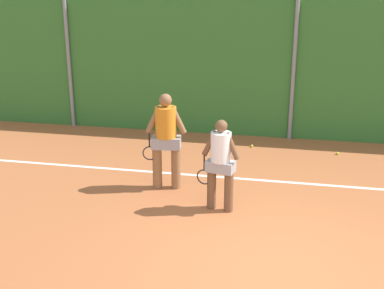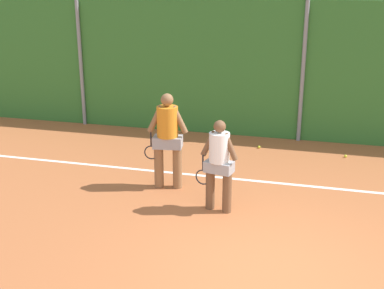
# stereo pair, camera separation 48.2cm
# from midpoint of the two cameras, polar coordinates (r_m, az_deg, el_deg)

# --- Properties ---
(ground_plane) EXTENTS (31.98, 31.98, 0.00)m
(ground_plane) POSITION_cam_midpoint_polar(r_m,az_deg,el_deg) (9.06, 8.96, -7.62)
(ground_plane) COLOR #A85B33
(hedge_fence_backdrop) EXTENTS (20.79, 0.25, 3.48)m
(hedge_fence_backdrop) POSITION_cam_midpoint_polar(r_m,az_deg,el_deg) (12.93, 10.46, 8.27)
(hedge_fence_backdrop) COLOR #33702D
(hedge_fence_backdrop) RESTS_ON ground_plane
(fence_post_left) EXTENTS (0.10, 0.10, 3.84)m
(fence_post_left) POSITION_cam_midpoint_polar(r_m,az_deg,el_deg) (14.18, -14.87, 9.55)
(fence_post_left) COLOR gray
(fence_post_left) RESTS_ON ground_plane
(fence_post_center) EXTENTS (0.10, 0.10, 3.84)m
(fence_post_center) POSITION_cam_midpoint_polar(r_m,az_deg,el_deg) (12.73, 10.48, 8.92)
(fence_post_center) COLOR gray
(fence_post_center) RESTS_ON ground_plane
(court_baseline_paint) EXTENTS (15.19, 0.10, 0.01)m
(court_baseline_paint) POSITION_cam_midpoint_polar(r_m,az_deg,el_deg) (10.33, 9.39, -4.27)
(court_baseline_paint) COLOR white
(court_baseline_paint) RESTS_ON ground_plane
(player_foreground_near) EXTENTS (0.78, 0.38, 1.67)m
(player_foreground_near) POSITION_cam_midpoint_polar(r_m,az_deg,el_deg) (8.69, 1.67, -1.86)
(player_foreground_near) COLOR brown
(player_foreground_near) RESTS_ON ground_plane
(player_midcourt) EXTENTS (0.85, 0.41, 1.90)m
(player_midcourt) POSITION_cam_midpoint_polar(r_m,az_deg,el_deg) (9.61, -4.43, 0.92)
(player_midcourt) COLOR #8C603D
(player_midcourt) RESTS_ON ground_plane
(tennis_ball_2) EXTENTS (0.07, 0.07, 0.07)m
(tennis_ball_2) POSITION_cam_midpoint_polar(r_m,az_deg,el_deg) (12.19, 15.20, -0.99)
(tennis_ball_2) COLOR #CCDB33
(tennis_ball_2) RESTS_ON ground_plane
(tennis_ball_4) EXTENTS (0.07, 0.07, 0.07)m
(tennis_ball_4) POSITION_cam_midpoint_polar(r_m,az_deg,el_deg) (12.35, 5.74, -0.17)
(tennis_ball_4) COLOR #CCDB33
(tennis_ball_4) RESTS_ON ground_plane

